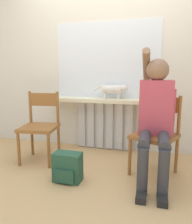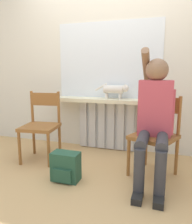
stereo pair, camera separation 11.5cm
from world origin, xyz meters
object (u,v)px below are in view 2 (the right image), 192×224
Objects in this scene: person at (155,114)px; chair_left at (41,125)px; chair_right at (156,134)px; backpack at (66,167)px; cat at (116,89)px.

chair_left is at bearing 175.12° from person.
chair_right reaches higher than backpack.
chair_left is 0.64× the size of person.
person is 4.50× the size of backpack.
chair_right is at bearing 82.11° from person.
chair_left is at bearing -146.42° from cat.
chair_left and chair_right have the same top height.
chair_left reaches higher than backpack.
chair_right is (1.41, -0.00, 0.00)m from chair_left.
person is 1.06m from backpack.
chair_right is 1.01m from backpack.
backpack is (0.54, -0.44, -0.31)m from chair_left.
cat is (-0.57, 0.56, 0.43)m from chair_right.
person is at bearing -50.37° from cat.
cat reaches higher than chair_right.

